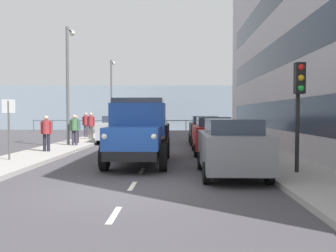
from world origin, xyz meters
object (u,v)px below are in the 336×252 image
at_px(pedestrian_in_dark_coat, 76,127).
at_px(lamp_post_far, 112,89).
at_px(pedestrian_with_bag, 46,130).
at_px(car_grey_kerbside_near, 231,147).
at_px(pedestrian_near_railing, 91,123).
at_px(car_maroon_oppositeside_2, 139,123).
at_px(traffic_light_near, 299,93).
at_px(car_red_kerbside_1, 212,135).
at_px(street_sign, 9,119).
at_px(pedestrian_couple_b, 86,123).
at_px(truck_vintage_blue, 138,133).
at_px(car_silver_oppositeside_0, 117,129).
at_px(lamp_post_promenade, 68,75).
at_px(pedestrian_strolling, 75,127).
at_px(car_black_kerbside_2, 204,130).
at_px(car_white_oppositeside_1, 130,125).

relative_size(pedestrian_in_dark_coat, lamp_post_far, 0.24).
bearing_deg(pedestrian_with_bag, pedestrian_in_dark_coat, -90.08).
xyz_separation_m(car_grey_kerbside_near, pedestrian_near_railing, (7.47, -12.96, 0.31)).
height_order(car_maroon_oppositeside_2, traffic_light_near, traffic_light_near).
bearing_deg(pedestrian_near_railing, car_red_kerbside_1, 136.40).
xyz_separation_m(pedestrian_in_dark_coat, street_sign, (0.32, 7.49, 0.59)).
bearing_deg(car_maroon_oppositeside_2, pedestrian_couple_b, 73.80).
relative_size(pedestrian_with_bag, street_sign, 0.73).
bearing_deg(truck_vintage_blue, lamp_post_far, -76.46).
xyz_separation_m(pedestrian_in_dark_coat, traffic_light_near, (-9.51, 10.07, 1.38)).
distance_m(car_silver_oppositeside_0, pedestrian_in_dark_coat, 2.90).
xyz_separation_m(pedestrian_with_bag, traffic_light_near, (-9.52, 5.46, 1.36)).
relative_size(car_red_kerbside_1, lamp_post_promenade, 0.63).
distance_m(car_maroon_oppositeside_2, street_sign, 22.17).
height_order(car_grey_kerbside_near, pedestrian_couple_b, pedestrian_couple_b).
distance_m(truck_vintage_blue, lamp_post_promenade, 8.58).
bearing_deg(traffic_light_near, pedestrian_strolling, -42.99).
bearing_deg(car_grey_kerbside_near, traffic_light_near, 174.61).
bearing_deg(pedestrian_with_bag, truck_vintage_blue, 145.85).
height_order(car_black_kerbside_2, pedestrian_with_bag, pedestrian_with_bag).
bearing_deg(car_silver_oppositeside_0, lamp_post_promenade, 55.52).
bearing_deg(pedestrian_in_dark_coat, car_grey_kerbside_near, 127.48).
relative_size(truck_vintage_blue, car_black_kerbside_2, 1.44).
distance_m(truck_vintage_blue, lamp_post_far, 19.87).
distance_m(car_maroon_oppositeside_2, pedestrian_in_dark_coat, 14.68).
bearing_deg(car_red_kerbside_1, car_silver_oppositeside_0, -47.71).
relative_size(car_red_kerbside_1, lamp_post_far, 0.62).
bearing_deg(street_sign, pedestrian_in_dark_coat, -92.44).
bearing_deg(car_white_oppositeside_1, car_maroon_oppositeside_2, -90.00).
distance_m(car_silver_oppositeside_0, car_white_oppositeside_1, 6.10).
height_order(lamp_post_far, street_sign, lamp_post_far).
xyz_separation_m(truck_vintage_blue, car_silver_oppositeside_0, (2.50, -9.74, -0.28)).
xyz_separation_m(car_black_kerbside_2, traffic_light_near, (-1.93, 10.95, 1.58)).
distance_m(car_black_kerbside_2, lamp_post_promenade, 8.49).
relative_size(car_black_kerbside_2, lamp_post_promenade, 0.60).
xyz_separation_m(car_white_oppositeside_1, pedestrian_near_railing, (1.94, 5.07, 0.31)).
height_order(car_white_oppositeside_1, pedestrian_near_railing, pedestrian_near_railing).
height_order(car_red_kerbside_1, street_sign, street_sign).
distance_m(car_silver_oppositeside_0, traffic_light_near, 14.31).
xyz_separation_m(car_silver_oppositeside_0, pedestrian_with_bag, (2.06, 6.65, 0.21)).
bearing_deg(lamp_post_far, lamp_post_promenade, 89.87).
xyz_separation_m(car_red_kerbside_1, traffic_light_near, (-1.93, 6.03, 1.58)).
height_order(car_red_kerbside_1, car_black_kerbside_2, same).
bearing_deg(car_maroon_oppositeside_2, car_grey_kerbside_near, 102.76).
height_order(car_maroon_oppositeside_2, lamp_post_far, lamp_post_far).
relative_size(car_grey_kerbside_near, pedestrian_in_dark_coat, 2.41).
relative_size(car_white_oppositeside_1, street_sign, 2.04).
height_order(car_silver_oppositeside_0, car_maroon_oppositeside_2, same).
bearing_deg(car_white_oppositeside_1, car_black_kerbside_2, 127.30).
bearing_deg(lamp_post_promenade, car_white_oppositeside_1, -103.02).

